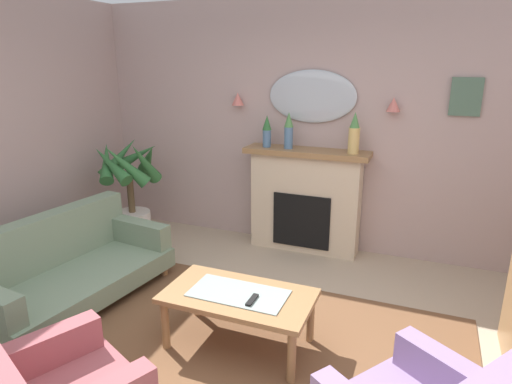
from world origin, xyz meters
name	(u,v)px	position (x,y,z in m)	size (l,w,h in m)	color
wall_back	(325,128)	(0.00, 2.52, 1.37)	(6.40, 0.10, 2.74)	#B29993
patterned_rug	(242,362)	(0.00, 0.20, 0.01)	(3.20, 2.40, 0.01)	brown
fireplace	(305,201)	(-0.14, 2.30, 0.57)	(1.36, 0.36, 1.16)	beige
mantel_vase_right	(267,131)	(-0.59, 2.27, 1.34)	(0.10, 0.10, 0.35)	#4C7093
mantel_vase_left	(289,130)	(-0.34, 2.27, 1.36)	(0.10, 0.10, 0.39)	#4C7093
mantel_vase_centre	(354,134)	(0.36, 2.27, 1.36)	(0.11, 0.11, 0.43)	tan
wall_mirror	(312,96)	(-0.14, 2.44, 1.71)	(0.96, 0.06, 0.56)	#B2BCC6
wall_sconce_left	(238,99)	(-0.99, 2.39, 1.66)	(0.14, 0.14, 0.14)	#D17066
wall_sconce_right	(394,104)	(0.71, 2.39, 1.66)	(0.14, 0.14, 0.14)	#D17066
framed_picture	(466,97)	(1.36, 2.45, 1.75)	(0.28, 0.03, 0.36)	#4C6B56
coffee_table	(238,300)	(-0.10, 0.38, 0.38)	(1.10, 0.60, 0.45)	olive
tv_remote	(252,300)	(0.03, 0.31, 0.45)	(0.04, 0.16, 0.02)	black
floral_couch	(66,267)	(-1.81, 0.43, 0.32)	(1.07, 1.80, 0.76)	gray
potted_plant_tall_palm	(130,187)	(-2.10, 1.77, 0.67)	(0.83, 0.83, 1.26)	silver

